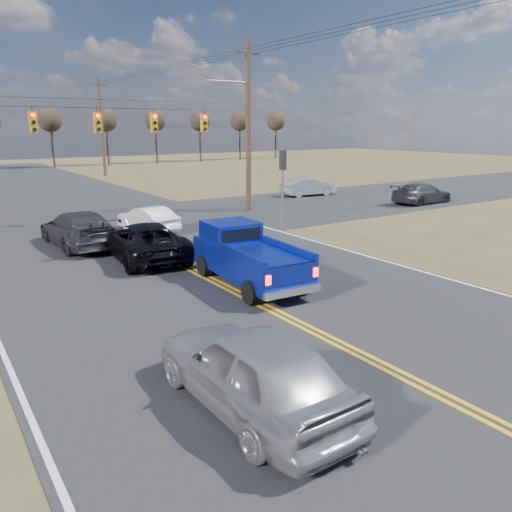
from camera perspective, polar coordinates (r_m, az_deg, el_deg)
ground at (r=12.17m, az=10.61°, el=-10.52°), size 160.00×160.00×0.00m
road_main at (r=20.06m, az=-9.79°, el=-0.38°), size 14.00×120.00×0.02m
road_cross at (r=27.39m, az=-16.80°, el=3.21°), size 120.00×12.00×0.02m
signal_gantry at (r=26.85m, az=-16.43°, el=13.92°), size 19.60×4.83×10.00m
utility_poles at (r=25.95m, az=-16.97°, el=14.24°), size 19.60×58.32×10.00m
treeline at (r=35.57m, az=-22.07°, el=14.53°), size 87.00×117.80×7.40m
pickup_truck at (r=16.50m, az=-1.04°, el=-0.08°), size 2.35×5.25×1.93m
silver_suv at (r=9.37m, az=-0.40°, el=-12.75°), size 1.95×4.77×1.62m
black_suv at (r=20.15m, az=-12.69°, el=1.70°), size 2.91×5.52×1.48m
white_car_queue at (r=25.39m, az=-12.26°, el=4.11°), size 1.99×4.04×1.28m
dgrey_car_queue at (r=23.12m, az=-19.63°, el=2.95°), size 2.42×5.48×1.57m
cross_car_east_near at (r=38.17m, az=5.98°, el=7.88°), size 1.90×4.37×1.40m
cross_car_east_far at (r=35.96m, az=18.43°, el=6.80°), size 2.04×4.81×1.38m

